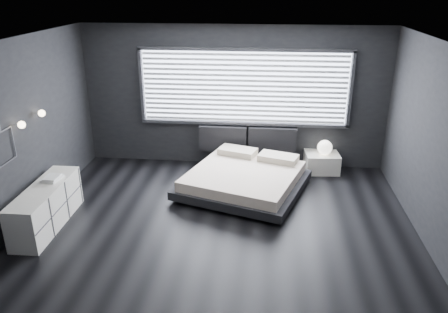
# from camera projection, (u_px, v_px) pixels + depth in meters

# --- Properties ---
(room) EXTENTS (6.04, 6.00, 2.80)m
(room) POSITION_uv_depth(u_px,v_px,m) (218.00, 146.00, 6.10)
(room) COLOR black
(room) RESTS_ON ground
(window) EXTENTS (4.14, 0.09, 1.52)m
(window) POSITION_uv_depth(u_px,v_px,m) (244.00, 88.00, 8.49)
(window) COLOR white
(window) RESTS_ON ground
(headboard) EXTENTS (1.96, 0.16, 0.52)m
(headboard) POSITION_uv_depth(u_px,v_px,m) (248.00, 139.00, 8.81)
(headboard) COLOR black
(headboard) RESTS_ON ground
(sconce_near) EXTENTS (0.18, 0.11, 0.11)m
(sconce_near) POSITION_uv_depth(u_px,v_px,m) (21.00, 125.00, 6.34)
(sconce_near) COLOR silver
(sconce_near) RESTS_ON ground
(sconce_far) EXTENTS (0.18, 0.11, 0.11)m
(sconce_far) POSITION_uv_depth(u_px,v_px,m) (42.00, 113.00, 6.89)
(sconce_far) COLOR silver
(sconce_far) RESTS_ON ground
(wall_art_lower) EXTENTS (0.01, 0.48, 0.48)m
(wall_art_lower) POSITION_uv_depth(u_px,v_px,m) (5.00, 147.00, 6.11)
(wall_art_lower) COLOR #47474C
(wall_art_lower) RESTS_ON ground
(bed) EXTENTS (2.51, 2.46, 0.52)m
(bed) POSITION_uv_depth(u_px,v_px,m) (244.00, 179.00, 7.84)
(bed) COLOR black
(bed) RESTS_ON ground
(nightstand) EXTENTS (0.69, 0.59, 0.38)m
(nightstand) POSITION_uv_depth(u_px,v_px,m) (322.00, 162.00, 8.69)
(nightstand) COLOR white
(nightstand) RESTS_ON ground
(orb_lamp) EXTENTS (0.29, 0.29, 0.29)m
(orb_lamp) POSITION_uv_depth(u_px,v_px,m) (325.00, 147.00, 8.52)
(orb_lamp) COLOR white
(orb_lamp) RESTS_ON nightstand
(dresser) EXTENTS (0.49, 1.64, 0.65)m
(dresser) POSITION_uv_depth(u_px,v_px,m) (47.00, 206.00, 6.69)
(dresser) COLOR white
(dresser) RESTS_ON ground
(book_stack) EXTENTS (0.27, 0.34, 0.06)m
(book_stack) POSITION_uv_depth(u_px,v_px,m) (52.00, 178.00, 6.81)
(book_stack) COLOR white
(book_stack) RESTS_ON dresser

